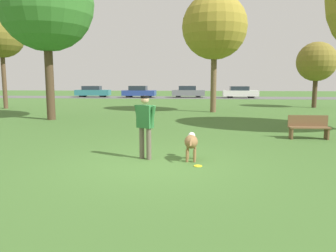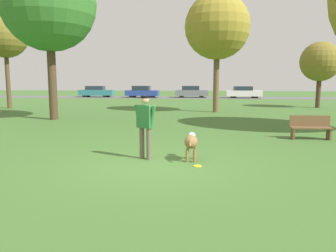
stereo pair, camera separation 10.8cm
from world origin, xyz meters
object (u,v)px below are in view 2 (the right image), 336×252
at_px(tree_near_left, 49,4).
at_px(parked_car_grey, 191,92).
at_px(frisbee, 198,166).
at_px(parked_car_blue, 142,92).
at_px(person, 145,122).
at_px(tree_mid_center, 217,27).
at_px(park_bench, 310,127).
at_px(dog, 191,142).
at_px(tree_far_left, 5,36).
at_px(tree_far_right, 320,62).
at_px(parked_car_teal, 96,92).
at_px(parked_car_white, 243,92).

xyz_separation_m(tree_near_left, parked_car_grey, (6.73, 24.06, -5.28)).
relative_size(frisbee, parked_car_blue, 0.05).
bearing_deg(frisbee, person, 154.96).
xyz_separation_m(tree_mid_center, park_bench, (2.90, -9.90, -5.05)).
relative_size(dog, tree_far_left, 0.14).
bearing_deg(park_bench, tree_far_right, 70.18).
distance_m(tree_far_right, tree_far_left, 23.67).
height_order(tree_mid_center, parked_car_blue, tree_mid_center).
bearing_deg(frisbee, dog, 105.64).
bearing_deg(tree_far_right, tree_near_left, -150.86).
xyz_separation_m(person, dog, (1.22, -0.02, -0.52)).
distance_m(frisbee, parked_car_teal, 35.51).
xyz_separation_m(parked_car_blue, parked_car_white, (12.38, -0.19, -0.01)).
bearing_deg(tree_far_left, parked_car_white, 40.61).
bearing_deg(person, parked_car_teal, 138.09).
bearing_deg(parked_car_blue, tree_mid_center, -64.37).
xyz_separation_m(tree_far_left, parked_car_blue, (7.16, 16.95, -4.65)).
height_order(parked_car_teal, park_bench, parked_car_teal).
height_order(person, tree_near_left, tree_near_left).
distance_m(person, park_bench, 6.47).
height_order(frisbee, tree_near_left, tree_near_left).
height_order(parked_car_grey, parked_car_white, parked_car_grey).
xyz_separation_m(parked_car_white, park_bench, (-1.24, -28.19, -0.25)).
xyz_separation_m(dog, parked_car_teal, (-12.98, 32.34, 0.22)).
relative_size(parked_car_grey, parked_car_white, 0.98).
bearing_deg(person, parked_car_blue, 128.32).
height_order(frisbee, park_bench, park_bench).
bearing_deg(park_bench, frisbee, -133.51).
relative_size(tree_far_right, park_bench, 3.58).
bearing_deg(tree_far_right, tree_far_left, -173.07).
height_order(person, park_bench, person).
bearing_deg(frisbee, tree_far_right, 63.80).
distance_m(dog, frisbee, 0.81).
bearing_deg(parked_car_blue, park_bench, -66.96).
xyz_separation_m(tree_far_left, parked_car_grey, (13.26, 17.49, -4.65)).
xyz_separation_m(frisbee, tree_far_right, (9.09, 18.48, 3.49)).
bearing_deg(parked_car_grey, tree_far_right, -57.16).
relative_size(dog, tree_mid_center, 0.13).
relative_size(tree_far_right, tree_mid_center, 0.66).
height_order(person, parked_car_teal, person).
bearing_deg(parked_car_grey, person, -92.50).
bearing_deg(tree_far_right, parked_car_blue, 139.05).
bearing_deg(parked_car_blue, dog, -76.06).
xyz_separation_m(person, tree_mid_center, (2.47, 13.45, 4.50)).
bearing_deg(parked_car_grey, parked_car_white, -8.50).
height_order(parked_car_white, park_bench, parked_car_white).
relative_size(tree_far_right, parked_car_white, 1.20).
bearing_deg(dog, parked_car_white, -8.45).
height_order(tree_near_left, parked_car_blue, tree_near_left).
xyz_separation_m(tree_far_right, parked_car_white, (-3.87, 13.92, -2.80)).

